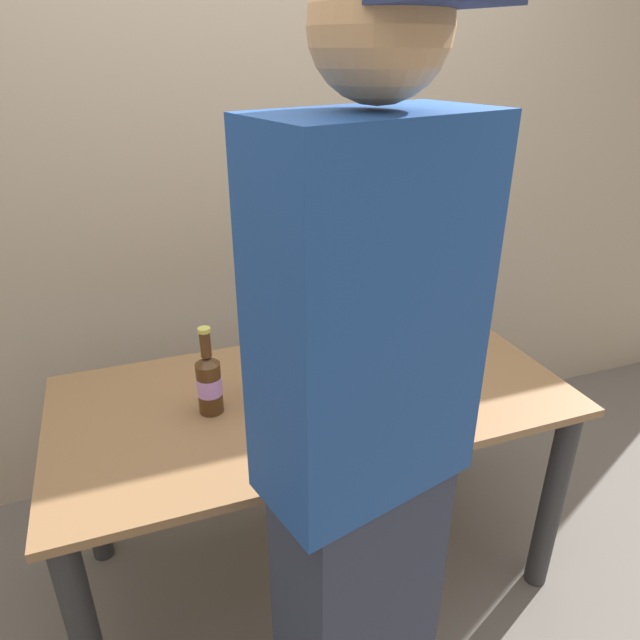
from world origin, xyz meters
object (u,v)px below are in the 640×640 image
(laptop, at_px, (383,346))
(person_figure, at_px, (362,471))
(beer_bottle_dark, at_px, (209,382))
(beer_bottle_amber, at_px, (267,367))

(laptop, relative_size, person_figure, 0.23)
(laptop, height_order, beer_bottle_dark, beer_bottle_dark)
(laptop, xyz_separation_m, beer_bottle_amber, (-0.45, -0.12, 0.07))
(laptop, relative_size, beer_bottle_dark, 1.56)
(beer_bottle_dark, height_order, person_figure, person_figure)
(laptop, bearing_deg, beer_bottle_amber, -165.42)
(beer_bottle_amber, bearing_deg, laptop, 14.58)
(beer_bottle_amber, relative_size, person_figure, 0.15)
(laptop, bearing_deg, person_figure, -119.07)
(beer_bottle_amber, distance_m, person_figure, 0.66)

